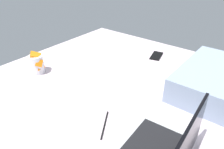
# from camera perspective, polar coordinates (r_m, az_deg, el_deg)

# --- Properties ---
(bed_mattress) EXTENTS (1.80, 1.40, 0.18)m
(bed_mattress) POSITION_cam_1_polar(r_m,az_deg,el_deg) (1.16, -5.34, -9.68)
(bed_mattress) COLOR silver
(bed_mattress) RESTS_ON ground
(snack_cup) EXTENTS (0.09, 0.10, 0.14)m
(snack_cup) POSITION_cam_1_polar(r_m,az_deg,el_deg) (1.37, -19.36, 2.64)
(snack_cup) COLOR silver
(snack_cup) RESTS_ON bed_mattress
(cell_phone) EXTENTS (0.15, 0.10, 0.01)m
(cell_phone) POSITION_cam_1_polar(r_m,az_deg,el_deg) (1.56, 11.70, 4.88)
(cell_phone) COLOR black
(cell_phone) RESTS_ON bed_mattress
(pillow) EXTENTS (0.52, 0.36, 0.13)m
(pillow) POSITION_cam_1_polar(r_m,az_deg,el_deg) (1.24, 26.27, -1.50)
(pillow) COLOR #8C9EB7
(pillow) RESTS_ON bed_mattress
(charger_cable) EXTENTS (0.15, 0.09, 0.01)m
(charger_cable) POSITION_cam_1_polar(r_m,az_deg,el_deg) (0.95, -1.96, -13.14)
(charger_cable) COLOR black
(charger_cable) RESTS_ON bed_mattress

